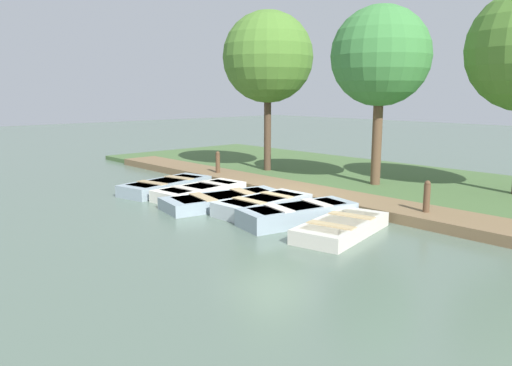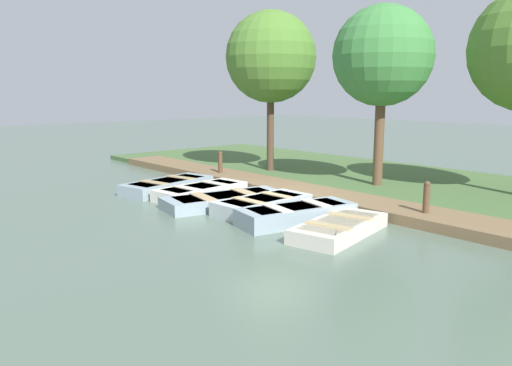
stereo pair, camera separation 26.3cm
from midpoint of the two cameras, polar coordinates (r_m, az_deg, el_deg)
The scene contains 13 objects.
ground_plane at distance 13.76m, azimuth 2.14°, elevation -2.56°, with size 80.00×80.00×0.00m, color #566B5B.
shore_bank at distance 17.49m, azimuth 14.12°, elevation 0.20°, with size 8.00×24.00×0.18m.
dock_walkway at distance 14.82m, azimuth 6.53°, elevation -1.18°, with size 1.48×19.72×0.25m.
rowboat_0 at distance 15.88m, azimuth -9.60°, elevation -0.27°, with size 3.17×1.74×0.38m.
rowboat_1 at distance 14.88m, azimuth -5.82°, elevation -0.92°, with size 2.94×1.42×0.36m.
rowboat_2 at distance 13.66m, azimuth -3.09°, elevation -1.94°, with size 3.53×1.87×0.34m.
rowboat_3 at distance 12.96m, azimuth 1.34°, elevation -2.47°, with size 2.67×1.20×0.40m.
rowboat_4 at distance 11.93m, azimuth 5.30°, elevation -3.53°, with size 3.04×1.60×0.44m.
rowboat_5 at distance 11.07m, azimuth 10.18°, elevation -5.03°, with size 2.84×1.67×0.34m.
mooring_post_near at distance 17.74m, azimuth -3.68°, elevation 2.03°, with size 0.16×0.16×1.02m.
mooring_post_far at distance 12.49m, azimuth 19.45°, elevation -2.06°, with size 0.16×0.16×1.02m.
park_tree_far_left at distance 18.64m, azimuth 2.11°, elevation 14.15°, with size 3.30×3.30×5.98m.
park_tree_left at distance 16.11m, azimuth 14.74°, elevation 13.79°, with size 3.05×3.05×5.68m.
Camera 2 is at (9.13, 9.82, 3.06)m, focal length 35.00 mm.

